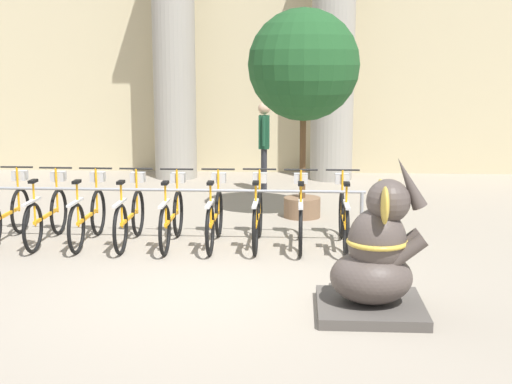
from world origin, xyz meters
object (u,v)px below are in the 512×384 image
Objects in this scene: bicycle_8 at (344,217)px; bicycle_3 at (130,215)px; person_pedestrian at (264,138)px; potted_tree at (304,68)px; bicycle_1 at (47,214)px; bicycle_5 at (215,216)px; elephant_statue at (376,260)px; bicycle_7 at (301,217)px; bicycle_0 at (7,213)px; bicycle_2 at (88,215)px; bicycle_6 at (258,216)px; bicycle_4 at (172,216)px.

bicycle_3 is at bearing -178.94° from bicycle_8.
person_pedestrian is 0.52× the size of potted_tree.
bicycle_1 is 2.37m from bicycle_5.
bicycle_5 is 3.26m from elephant_statue.
bicycle_3 is at bearing 140.34° from elephant_statue.
person_pedestrian is at bearing 99.70° from bicycle_7.
bicycle_0 and bicycle_1 have the same top height.
bicycle_2 is 1.00× the size of bicycle_3.
person_pedestrian is (-1.31, 4.15, 0.65)m from bicycle_8.
potted_tree is (3.00, 1.89, 2.01)m from bicycle_2.
bicycle_6 is 0.59m from bicycle_7.
elephant_statue reaches higher than bicycle_3.
elephant_statue is (1.35, -2.65, 0.15)m from bicycle_6.
bicycle_1 is (0.59, -0.04, 0.00)m from bicycle_0.
potted_tree is at bearing 23.82° from bicycle_0.
bicycle_6 is 2.79m from potted_tree.
bicycle_5 is 3.01m from potted_tree.
bicycle_0 is at bearing 151.68° from elephant_statue.
elephant_statue reaches higher than bicycle_4.
elephant_statue is (3.72, -2.60, 0.15)m from bicycle_2.
potted_tree is (3.59, 1.88, 2.01)m from bicycle_1.
bicycle_4 is 1.00× the size of bicycle_8.
elephant_statue reaches higher than bicycle_6.
bicycle_0 is 1.00× the size of bicycle_1.
bicycle_0 is at bearing 176.45° from bicycle_1.
bicycle_4 is at bearing -1.56° from bicycle_0.
bicycle_1 is at bearing -3.55° from bicycle_0.
bicycle_2 is at bearing -178.63° from bicycle_6.
bicycle_4 is 0.51× the size of potted_tree.
bicycle_3 is at bearing 178.70° from bicycle_4.
bicycle_0 is 4.15m from bicycle_7.
bicycle_3 is at bearing -0.70° from bicycle_1.
bicycle_5 is at bearing -96.47° from person_pedestrian.
elephant_statue is at bearing -86.50° from bicycle_8.
bicycle_5 is (1.78, 0.02, 0.00)m from bicycle_2.
bicycle_8 is at bearing 0.82° from bicycle_2.
bicycle_0 is 2.97m from bicycle_5.
bicycle_1 is 4.53m from potted_tree.
elephant_statue is (4.32, -2.61, 0.15)m from bicycle_1.
bicycle_7 is (1.78, 0.05, 0.00)m from bicycle_4.
bicycle_4 is 0.99× the size of person_pedestrian.
bicycle_8 is (2.37, 0.07, 0.00)m from bicycle_4.
elephant_statue is at bearing -63.07° from bicycle_6.
bicycle_4 is (1.78, -0.03, 0.00)m from bicycle_1.
bicycle_5 is (0.59, 0.03, 0.00)m from bicycle_4.
potted_tree is (0.74, -2.31, 1.37)m from person_pedestrian.
bicycle_3 and bicycle_8 have the same top height.
bicycle_6 is 1.19m from bicycle_8.
bicycle_2 is 0.59m from bicycle_3.
bicycle_2 is 1.00× the size of bicycle_7.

